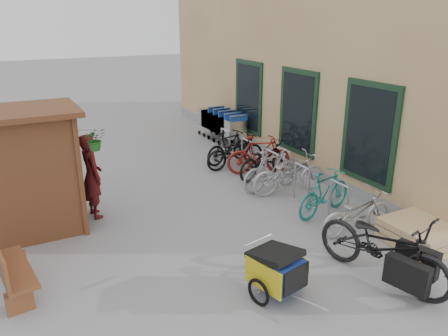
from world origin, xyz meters
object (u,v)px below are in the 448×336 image
bike_2 (289,174)px  bike_5 (259,155)px  bike_1 (325,193)px  bike_3 (272,170)px  bench (9,267)px  child_trailer (277,269)px  bike_7 (229,147)px  bike_0 (357,212)px  bike_4 (265,159)px  bike_6 (235,152)px  kiosk (17,156)px  cargo_bike (384,247)px  shopping_carts (220,122)px  person_kiosk (92,176)px  pallet_stack (419,234)px

bike_2 → bike_5: 1.49m
bike_1 → bike_3: size_ratio=0.96×
bench → child_trailer: bench is taller
bike_3 → bike_1: bearing=-179.4°
bike_1 → bike_3: bike_3 is taller
bike_1 → bike_7: size_ratio=1.03×
child_trailer → bike_0: bearing=7.8°
bike_2 → bike_4: (0.10, 1.21, -0.00)m
bike_6 → bike_3: bearing=177.5°
bike_2 → bike_7: size_ratio=1.18×
kiosk → bike_1: (5.58, -2.04, -1.07)m
child_trailer → cargo_bike: (1.68, -0.46, 0.14)m
shopping_carts → child_trailer: shopping_carts is taller
cargo_bike → bike_4: size_ratio=1.28×
person_kiosk → cargo_bike: bearing=-149.3°
bike_0 → bike_4: bike_4 is taller
kiosk → bike_3: (5.38, -0.38, -1.04)m
bench → child_trailer: 3.97m
bike_0 → bike_7: bike_7 is taller
bike_3 → bike_6: (0.03, 1.83, -0.05)m
bike_0 → bike_5: size_ratio=0.94×
kiosk → bike_3: kiosk is taller
bike_7 → cargo_bike: bearing=161.3°
bench → shopping_carts: shopping_carts is taller
cargo_bike → bike_6: 5.85m
bike_3 → bike_0: bearing=178.3°
bench → bike_7: bearing=26.4°
person_kiosk → bike_1: 4.81m
bike_4 → cargo_bike: bearing=153.0°
bike_0 → bike_4: (0.14, 3.44, 0.06)m
shopping_carts → cargo_bike: (-1.49, -8.38, -0.08)m
person_kiosk → pallet_stack: bearing=-135.9°
bike_2 → bike_4: size_ratio=1.00×
child_trailer → bike_3: size_ratio=0.81×
cargo_bike → person_kiosk: person_kiosk is taller
bike_3 → bike_2: bearing=-151.7°
kiosk → pallet_stack: 7.50m
bench → bike_0: 6.06m
pallet_stack → bike_6: 5.40m
bike_5 → bike_7: (-0.29, 1.13, -0.04)m
kiosk → cargo_bike: bearing=-42.3°
shopping_carts → bike_4: size_ratio=1.36×
shopping_carts → bike_0: size_ratio=1.56×
bike_6 → cargo_bike: bearing=172.3°
bike_7 → bike_0: bearing=169.0°
shopping_carts → bike_0: 7.02m
bike_5 → person_kiosk: bearing=116.0°
shopping_carts → cargo_bike: bearing=-100.1°
bike_5 → cargo_bike: bearing=-172.2°
bench → bike_2: (6.02, 1.29, 0.04)m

